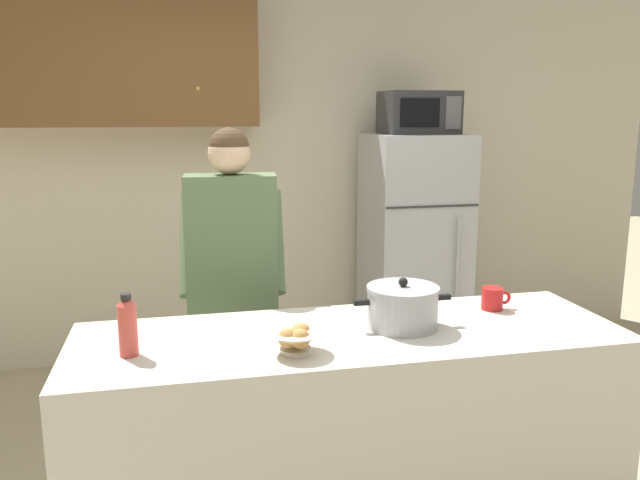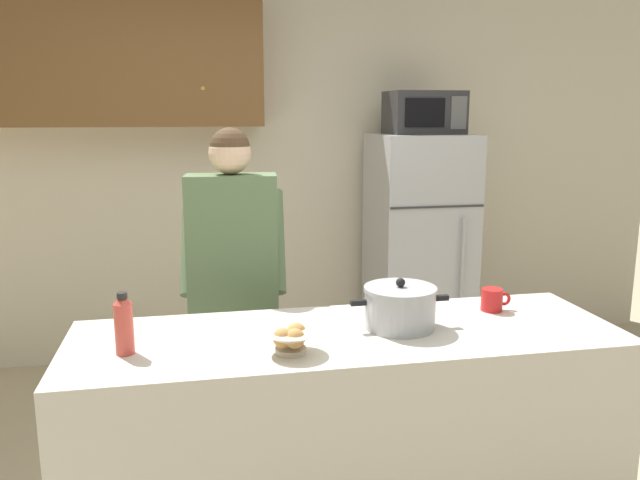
{
  "view_description": "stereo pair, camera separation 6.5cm",
  "coord_description": "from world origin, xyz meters",
  "views": [
    {
      "loc": [
        -0.62,
        -2.22,
        1.75
      ],
      "look_at": [
        0.0,
        0.55,
        1.17
      ],
      "focal_mm": 35.51,
      "sensor_mm": 36.0,
      "label": 1
    },
    {
      "loc": [
        -0.55,
        -2.23,
        1.75
      ],
      "look_at": [
        0.0,
        0.55,
        1.17
      ],
      "focal_mm": 35.51,
      "sensor_mm": 36.0,
      "label": 2
    }
  ],
  "objects": [
    {
      "name": "coffee_mug",
      "position": [
        0.66,
        0.14,
        0.97
      ],
      "size": [
        0.13,
        0.09,
        0.1
      ],
      "color": "red",
      "rests_on": "kitchen_island"
    },
    {
      "name": "bread_bowl",
      "position": [
        -0.25,
        -0.17,
        0.97
      ],
      "size": [
        0.2,
        0.2,
        0.1
      ],
      "color": "beige",
      "rests_on": "kitchen_island"
    },
    {
      "name": "bottle_near_edge",
      "position": [
        -0.81,
        -0.06,
        1.03
      ],
      "size": [
        0.07,
        0.07,
        0.22
      ],
      "color": "#D84C3F",
      "rests_on": "kitchen_island"
    },
    {
      "name": "back_wall_unit",
      "position": [
        -0.29,
        2.24,
        1.48
      ],
      "size": [
        6.0,
        0.48,
        2.6
      ],
      "color": "beige",
      "rests_on": "ground"
    },
    {
      "name": "cooking_pot",
      "position": [
        0.21,
        0.01,
        1.0
      ],
      "size": [
        0.39,
        0.28,
        0.2
      ],
      "color": "#ADAFB5",
      "rests_on": "kitchen_island"
    },
    {
      "name": "kitchen_island",
      "position": [
        0.0,
        0.0,
        0.46
      ],
      "size": [
        2.1,
        0.68,
        0.92
      ],
      "primitive_type": "cube",
      "color": "silver",
      "rests_on": "ground"
    },
    {
      "name": "microwave",
      "position": [
        0.96,
        1.83,
        1.74
      ],
      "size": [
        0.48,
        0.37,
        0.28
      ],
      "color": "#2D2D30",
      "rests_on": "refrigerator"
    },
    {
      "name": "person_near_pot",
      "position": [
        -0.39,
        0.74,
        1.05
      ],
      "size": [
        0.54,
        0.45,
        1.68
      ],
      "color": "black",
      "rests_on": "ground"
    },
    {
      "name": "refrigerator",
      "position": [
        0.96,
        1.85,
        0.8
      ],
      "size": [
        0.64,
        0.68,
        1.6
      ],
      "color": "#B7BABF",
      "rests_on": "ground"
    }
  ]
}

